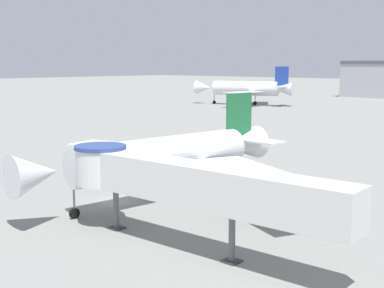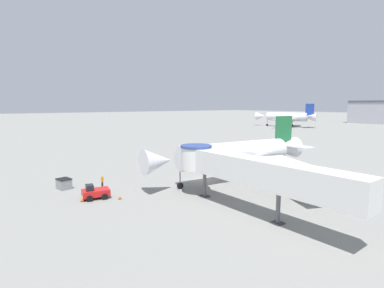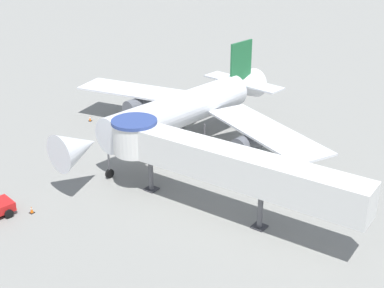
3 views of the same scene
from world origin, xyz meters
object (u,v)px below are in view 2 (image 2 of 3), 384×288
object	(u,v)px
jet_bridge	(243,169)
background_jet_blue_tail	(288,117)
pushback_tug_red	(95,192)
ground_crew_marshaller	(102,181)
service_container_gray	(64,184)
main_airplane	(238,154)
traffic_cone_apron_front	(83,198)
traffic_cone_port_wing	(184,165)
traffic_cone_near_nose	(120,197)

from	to	relation	value
jet_bridge	background_jet_blue_tail	xyz separation A→B (m)	(-74.21, 108.91, 0.46)
pushback_tug_red	ground_crew_marshaller	xyz separation A→B (m)	(-4.06, 2.35, 0.23)
pushback_tug_red	service_container_gray	distance (m)	7.10
background_jet_blue_tail	jet_bridge	bearing A→B (deg)	17.80
pushback_tug_red	background_jet_blue_tail	xyz separation A→B (m)	(-60.24, 120.68, 4.42)
main_airplane	traffic_cone_apron_front	distance (m)	23.25
traffic_cone_port_wing	ground_crew_marshaller	bearing A→B (deg)	-72.56
traffic_cone_apron_front	background_jet_blue_tail	xyz separation A→B (m)	(-60.49, 122.28, 4.82)
jet_bridge	traffic_cone_near_nose	world-z (taller)	jet_bridge
traffic_cone_apron_front	jet_bridge	bearing A→B (deg)	44.27
pushback_tug_red	traffic_cone_apron_front	distance (m)	1.67
main_airplane	jet_bridge	world-z (taller)	main_airplane
traffic_cone_near_nose	ground_crew_marshaller	distance (m)	6.21
traffic_cone_apron_front	traffic_cone_port_wing	size ratio (longest dim) A/B	1.29
service_container_gray	ground_crew_marshaller	bearing A→B (deg)	58.70
service_container_gray	traffic_cone_apron_front	distance (m)	7.06
main_airplane	traffic_cone_apron_front	xyz separation A→B (m)	(-3.61, -22.66, -3.72)
jet_bridge	traffic_cone_near_nose	xyz separation A→B (m)	(-11.86, -9.39, -4.46)
jet_bridge	ground_crew_marshaller	world-z (taller)	jet_bridge
main_airplane	ground_crew_marshaller	world-z (taller)	main_airplane
traffic_cone_apron_front	ground_crew_marshaller	size ratio (longest dim) A/B	0.46
traffic_cone_near_nose	ground_crew_marshaller	size ratio (longest dim) A/B	0.36
traffic_cone_apron_front	ground_crew_marshaller	distance (m)	5.88
background_jet_blue_tail	traffic_cone_port_wing	bearing A→B (deg)	10.24
traffic_cone_near_nose	background_jet_blue_tail	bearing A→B (deg)	117.79
main_airplane	jet_bridge	bearing A→B (deg)	-36.64
background_jet_blue_tail	pushback_tug_red	bearing A→B (deg)	10.06
jet_bridge	main_airplane	bearing A→B (deg)	135.18
service_container_gray	background_jet_blue_tail	bearing A→B (deg)	113.53
main_airplane	jet_bridge	size ratio (longest dim) A/B	1.44
jet_bridge	traffic_cone_apron_front	size ratio (longest dim) A/B	28.56
traffic_cone_near_nose	jet_bridge	bearing A→B (deg)	38.36
main_airplane	traffic_cone_apron_front	world-z (taller)	main_airplane
service_container_gray	background_jet_blue_tail	world-z (taller)	background_jet_blue_tail
main_airplane	background_jet_blue_tail	xyz separation A→B (m)	(-64.11, 99.61, 1.10)
main_airplane	pushback_tug_red	bearing A→B (deg)	-94.42
traffic_cone_apron_front	traffic_cone_near_nose	distance (m)	4.39
traffic_cone_port_wing	background_jet_blue_tail	size ratio (longest dim) A/B	0.02
pushback_tug_red	background_jet_blue_tail	distance (m)	134.95
traffic_cone_port_wing	traffic_cone_near_nose	distance (m)	21.30
jet_bridge	traffic_cone_apron_front	world-z (taller)	jet_bridge
service_container_gray	traffic_cone_port_wing	world-z (taller)	service_container_gray
background_jet_blue_tail	main_airplane	bearing A→B (deg)	16.30
jet_bridge	pushback_tug_red	size ratio (longest dim) A/B	6.57
service_container_gray	traffic_cone_apron_front	bearing A→B (deg)	4.20
pushback_tug_red	service_container_gray	bearing A→B (deg)	-152.69
service_container_gray	traffic_cone_near_nose	bearing A→B (deg)	26.84
jet_bridge	traffic_cone_apron_front	xyz separation A→B (m)	(-13.71, -13.37, -4.37)
main_airplane	traffic_cone_near_nose	size ratio (longest dim) A/B	52.81
traffic_cone_near_nose	ground_crew_marshaller	world-z (taller)	ground_crew_marshaller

